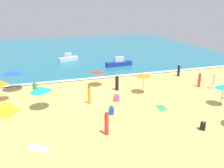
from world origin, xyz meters
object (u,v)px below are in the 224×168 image
(beach_umbrella_1, at_px, (223,87))
(small_boat_0, at_px, (68,58))
(beach_umbrella_6, at_px, (40,89))
(beachgoer_6, at_px, (179,70))
(beachgoer_3, at_px, (35,86))
(beach_umbrella_3, at_px, (98,72))
(beachgoer_10, at_px, (111,110))
(beachgoer_0, at_px, (117,83))
(beachgoer_4, at_px, (117,98))
(beach_umbrella_7, at_px, (13,73))
(beachgoer_8, at_px, (203,126))
(beachgoer_11, at_px, (199,80))
(beach_umbrella_8, at_px, (144,75))
(beachgoer_5, at_px, (107,124))
(beach_tent, at_px, (6,107))
(small_boat_1, at_px, (119,63))
(beachgoer_7, at_px, (89,95))
(beach_umbrella_0, at_px, (1,83))
(beachgoer_2, at_px, (214,82))

(beach_umbrella_1, relative_size, small_boat_0, 0.62)
(beach_umbrella_6, xyz_separation_m, beachgoer_6, (18.32, 5.30, -1.13))
(beachgoer_3, bearing_deg, small_boat_0, 67.26)
(beach_umbrella_3, distance_m, beachgoer_10, 8.15)
(beachgoer_0, xyz_separation_m, beachgoer_4, (-1.05, -2.98, -0.54))
(beach_umbrella_7, bearing_deg, beachgoer_8, -43.37)
(beach_umbrella_7, distance_m, beachgoer_10, 12.92)
(beachgoer_11, bearing_deg, beach_umbrella_1, -104.69)
(beachgoer_0, bearing_deg, beach_umbrella_8, -35.67)
(beach_umbrella_1, distance_m, beachgoer_10, 11.10)
(beachgoer_5, bearing_deg, beachgoer_0, 66.76)
(beach_umbrella_1, bearing_deg, beachgoer_8, -144.26)
(beachgoer_8, relative_size, beachgoer_11, 0.46)
(beach_umbrella_3, relative_size, beachgoer_8, 2.46)
(beachgoer_4, xyz_separation_m, beachgoer_6, (10.97, 5.71, 0.48))
(beach_umbrella_1, distance_m, beachgoer_0, 11.05)
(beach_umbrella_7, distance_m, beachgoer_5, 14.55)
(beach_tent, relative_size, small_boat_1, 0.54)
(beach_tent, bearing_deg, beachgoer_6, 13.86)
(small_boat_0, bearing_deg, beachgoer_0, -77.73)
(beachgoer_7, xyz_separation_m, beachgoer_10, (1.37, -3.00, -0.53))
(beach_umbrella_8, distance_m, beachgoer_3, 12.64)
(beachgoer_5, bearing_deg, beach_umbrella_0, 131.25)
(beach_umbrella_7, relative_size, beachgoer_0, 1.39)
(beachgoer_2, relative_size, beachgoer_8, 2.16)
(beach_umbrella_3, relative_size, beachgoer_3, 2.13)
(beach_umbrella_0, bearing_deg, beachgoer_8, -35.17)
(beach_umbrella_6, xyz_separation_m, beachgoer_7, (4.55, -0.21, -1.05))
(beach_tent, distance_m, small_boat_0, 20.51)
(beach_umbrella_1, distance_m, beach_tent, 20.56)
(beach_umbrella_1, xyz_separation_m, beachgoer_7, (-12.28, 4.28, -1.01))
(beach_umbrella_7, relative_size, beachgoer_10, 2.96)
(beach_umbrella_6, bearing_deg, beach_tent, -179.91)
(beach_umbrella_7, relative_size, small_boat_1, 0.60)
(beachgoer_10, xyz_separation_m, small_boat_1, (6.28, 16.10, 0.21))
(beach_umbrella_1, relative_size, beach_umbrella_6, 0.85)
(beach_umbrella_7, xyz_separation_m, small_boat_0, (7.73, 12.77, -1.55))
(beachgoer_8, bearing_deg, beach_umbrella_8, 97.41)
(beach_umbrella_3, height_order, beachgoer_0, beach_umbrella_3)
(beachgoer_0, relative_size, small_boat_1, 0.43)
(beachgoer_3, bearing_deg, beachgoer_4, -37.06)
(beach_umbrella_0, distance_m, beachgoer_10, 11.71)
(beach_umbrella_8, relative_size, small_boat_1, 0.53)
(beach_umbrella_6, bearing_deg, beachgoer_2, -1.10)
(beach_umbrella_6, bearing_deg, beachgoer_4, -3.19)
(small_boat_1, bearing_deg, beach_umbrella_3, -124.15)
(beachgoer_7, distance_m, small_boat_1, 15.18)
(beachgoer_6, bearing_deg, beachgoer_10, -145.54)
(beachgoer_2, relative_size, beachgoer_4, 2.11)
(beachgoer_2, bearing_deg, beachgoer_5, -158.01)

